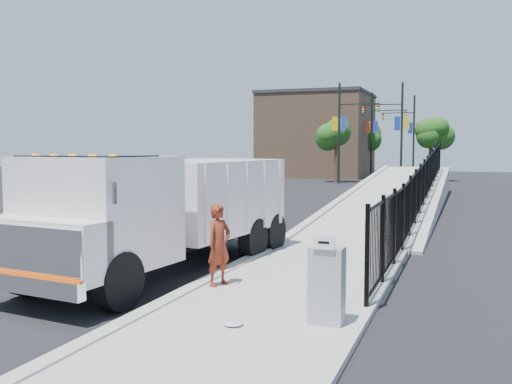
% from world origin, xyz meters
% --- Properties ---
extents(ground, '(120.00, 120.00, 0.00)m').
position_xyz_m(ground, '(0.00, 0.00, 0.00)').
color(ground, black).
rests_on(ground, ground).
extents(sidewalk, '(3.55, 12.00, 0.12)m').
position_xyz_m(sidewalk, '(1.93, -2.00, 0.06)').
color(sidewalk, '#9E998E').
rests_on(sidewalk, ground).
extents(curb, '(0.30, 12.00, 0.16)m').
position_xyz_m(curb, '(0.00, -2.00, 0.08)').
color(curb, '#ADAAA3').
rests_on(curb, ground).
extents(ramp, '(3.95, 24.06, 3.19)m').
position_xyz_m(ramp, '(2.12, 16.00, 0.00)').
color(ramp, '#9E998E').
rests_on(ramp, ground).
extents(iron_fence, '(0.10, 28.00, 1.80)m').
position_xyz_m(iron_fence, '(3.55, 12.00, 0.90)').
color(iron_fence, black).
rests_on(iron_fence, ground).
extents(truck, '(3.56, 8.53, 2.84)m').
position_xyz_m(truck, '(-1.51, -0.44, 1.60)').
color(truck, black).
rests_on(truck, ground).
extents(worker, '(0.60, 0.72, 1.68)m').
position_xyz_m(worker, '(0.43, -1.46, 0.96)').
color(worker, maroon).
rests_on(worker, sidewalk).
extents(utility_cabinet, '(0.55, 0.40, 1.25)m').
position_xyz_m(utility_cabinet, '(3.10, -3.19, 0.75)').
color(utility_cabinet, gray).
rests_on(utility_cabinet, sidewalk).
extents(arrow_sign, '(0.35, 0.04, 0.22)m').
position_xyz_m(arrow_sign, '(3.10, -3.41, 1.48)').
color(arrow_sign, white).
rests_on(arrow_sign, utility_cabinet).
extents(debris, '(0.32, 0.32, 0.08)m').
position_xyz_m(debris, '(1.74, -3.84, 0.16)').
color(debris, silver).
rests_on(debris, sidewalk).
extents(light_pole_0, '(3.77, 0.22, 8.00)m').
position_xyz_m(light_pole_0, '(-4.15, 33.04, 4.36)').
color(light_pole_0, black).
rests_on(light_pole_0, ground).
extents(light_pole_1, '(3.78, 0.22, 8.00)m').
position_xyz_m(light_pole_1, '(-0.03, 34.30, 4.36)').
color(light_pole_1, black).
rests_on(light_pole_1, ground).
extents(light_pole_2, '(3.78, 0.22, 8.00)m').
position_xyz_m(light_pole_2, '(-2.96, 41.90, 4.36)').
color(light_pole_2, black).
rests_on(light_pole_2, ground).
extents(light_pole_3, '(3.78, 0.22, 8.00)m').
position_xyz_m(light_pole_3, '(-0.12, 46.27, 4.36)').
color(light_pole_3, black).
rests_on(light_pole_3, ground).
extents(tree_0, '(2.34, 2.34, 5.17)m').
position_xyz_m(tree_0, '(-4.90, 34.29, 3.93)').
color(tree_0, '#382314').
rests_on(tree_0, ground).
extents(tree_1, '(2.09, 2.09, 5.04)m').
position_xyz_m(tree_1, '(2.28, 38.58, 3.90)').
color(tree_1, '#382314').
rests_on(tree_1, ground).
extents(tree_2, '(2.85, 2.85, 5.42)m').
position_xyz_m(tree_2, '(-4.44, 46.44, 3.96)').
color(tree_2, '#382314').
rests_on(tree_2, ground).
extents(building, '(10.00, 10.00, 8.00)m').
position_xyz_m(building, '(-9.00, 44.00, 4.00)').
color(building, '#8C664C').
rests_on(building, ground).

